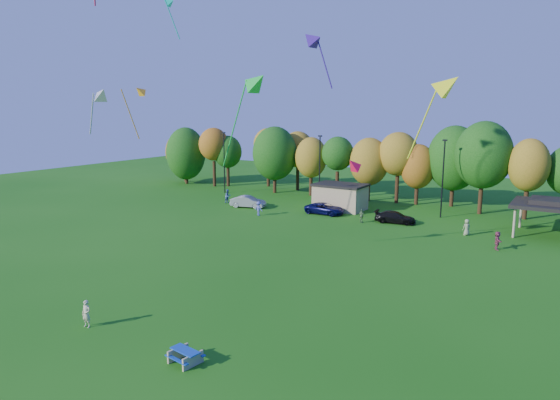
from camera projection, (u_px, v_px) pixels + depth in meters
The scene contains 23 objects.
ground at pixel (201, 353), 26.06m from camera, with size 160.00×160.00×0.00m, color #19600F.
tree_line at pixel (430, 161), 63.42m from camera, with size 93.57×10.55×11.15m.
lamp_posts at pixel (443, 176), 57.43m from camera, with size 64.50×0.25×9.09m.
utility_building at pixel (340, 197), 62.63m from camera, with size 6.30×4.30×3.25m.
pavilion at pixel (558, 205), 48.97m from camera, with size 8.20×6.20×3.77m.
picnic_table at pixel (185, 355), 25.05m from camera, with size 1.78×1.54×0.70m.
kite_flyer at pixel (86, 314), 29.06m from camera, with size 0.60×0.39×1.63m, color beige.
car_a at pixel (248, 201), 65.16m from camera, with size 1.53×3.81×1.30m, color #BDBDBD.
car_b at pixel (248, 202), 64.02m from camera, with size 1.58×4.52×1.49m, color #959499.
car_c at pixel (325, 209), 60.05m from camera, with size 2.22×4.82×1.34m, color #0B0C43.
car_d at pixel (395, 217), 55.40m from camera, with size 1.82×4.48×1.30m, color black.
far_person_0 at pixel (497, 241), 44.96m from camera, with size 1.57×0.50×1.69m, color #933D56.
far_person_1 at pixel (259, 208), 59.20m from camera, with size 1.10×0.63×1.70m, color #5259B6.
far_person_2 at pixel (228, 196), 67.08m from camera, with size 0.90×0.70×1.85m, color #4E6EAC.
far_person_4 at pixel (362, 216), 55.55m from camera, with size 0.90×0.37×1.53m, color #5B804E.
far_person_5 at pixel (467, 227), 50.01m from camera, with size 0.81×0.53×1.65m, color #95A16E.
kite_0 at pixel (448, 86), 30.35m from camera, with size 3.53×1.76×5.69m.
kite_2 at pixel (167, 2), 48.63m from camera, with size 2.64×1.57×4.40m.
kite_4 at pixel (139, 92), 48.12m from camera, with size 1.24×3.16×5.34m.
kite_6 at pixel (310, 40), 37.61m from camera, with size 2.88×1.48×4.61m.
kite_9 at pixel (101, 95), 34.18m from camera, with size 2.28×1.45×3.52m.
kite_13 at pixel (353, 165), 26.44m from camera, with size 1.20×1.29×1.03m.
kite_15 at pixel (257, 83), 36.80m from camera, with size 4.49×1.74×7.60m.
Camera 1 is at (16.36, -18.25, 12.66)m, focal length 32.00 mm.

